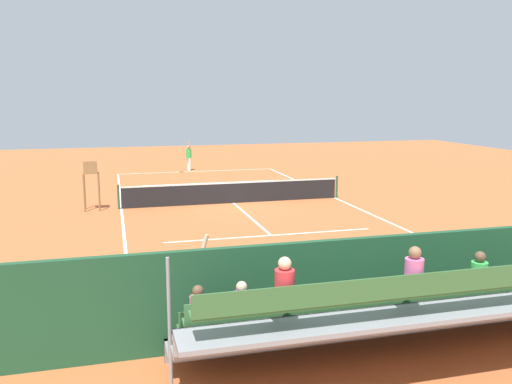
% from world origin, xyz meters
% --- Properties ---
extents(ground_plane, '(60.00, 60.00, 0.00)m').
position_xyz_m(ground_plane, '(0.00, 0.00, 0.00)').
color(ground_plane, '#BC6033').
extents(court_line_markings, '(10.10, 22.20, 0.01)m').
position_xyz_m(court_line_markings, '(0.00, -0.04, 0.00)').
color(court_line_markings, white).
rests_on(court_line_markings, ground).
extents(tennis_net, '(10.30, 0.10, 1.07)m').
position_xyz_m(tennis_net, '(0.00, 0.00, 0.50)').
color(tennis_net, black).
rests_on(tennis_net, ground).
extents(backdrop_wall, '(18.00, 0.16, 2.00)m').
position_xyz_m(backdrop_wall, '(0.00, 14.00, 1.00)').
color(backdrop_wall, '#1E4C2D').
rests_on(backdrop_wall, ground).
extents(bleacher_stand, '(9.06, 2.40, 2.48)m').
position_xyz_m(bleacher_stand, '(0.16, 15.34, 0.92)').
color(bleacher_stand, gray).
rests_on(bleacher_stand, ground).
extents(umpire_chair, '(0.67, 0.67, 2.14)m').
position_xyz_m(umpire_chair, '(6.20, 0.02, 1.31)').
color(umpire_chair, olive).
rests_on(umpire_chair, ground).
extents(courtside_bench, '(1.80, 0.40, 0.93)m').
position_xyz_m(courtside_bench, '(-2.79, 13.27, 0.56)').
color(courtside_bench, '#9E754C').
rests_on(courtside_bench, ground).
extents(equipment_bag, '(0.90, 0.36, 0.36)m').
position_xyz_m(equipment_bag, '(-1.16, 13.40, 0.18)').
color(equipment_bag, '#334C8C').
rests_on(equipment_bag, ground).
extents(tennis_player, '(0.44, 0.56, 1.93)m').
position_xyz_m(tennis_player, '(0.43, -11.49, 1.02)').
color(tennis_player, white).
rests_on(tennis_player, ground).
extents(tennis_racket, '(0.58, 0.34, 0.03)m').
position_xyz_m(tennis_racket, '(1.25, -10.89, 0.01)').
color(tennis_racket, black).
rests_on(tennis_racket, ground).
extents(tennis_ball_near, '(0.07, 0.07, 0.07)m').
position_xyz_m(tennis_ball_near, '(1.80, -8.13, 0.03)').
color(tennis_ball_near, '#CCDB33').
rests_on(tennis_ball_near, ground).
extents(line_judge, '(0.36, 0.53, 1.93)m').
position_xyz_m(line_judge, '(3.47, 12.86, 1.02)').
color(line_judge, '#232328').
rests_on(line_judge, ground).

